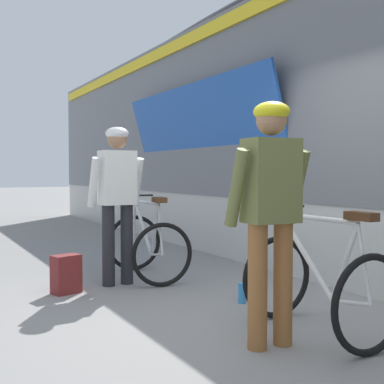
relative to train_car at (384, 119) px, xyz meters
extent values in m
plane|color=gray|center=(-3.01, -1.24, -1.97)|extent=(80.00, 80.00, 0.00)
cube|color=#B7B7B2|center=(0.00, 0.00, -1.52)|extent=(2.97, 20.01, 0.90)
cube|color=#2356B2|center=(-1.52, 2.33, -0.17)|extent=(0.48, 4.32, 1.65)
cylinder|color=#232328|center=(-3.59, 0.68, -1.52)|extent=(0.14, 0.14, 0.90)
cylinder|color=#232328|center=(-3.37, 0.69, -1.52)|extent=(0.14, 0.14, 0.90)
cube|color=white|center=(-3.48, 0.69, -0.77)|extent=(0.39, 0.25, 0.60)
cylinder|color=white|center=(-3.74, 0.72, -0.82)|extent=(0.10, 0.26, 0.56)
cylinder|color=white|center=(-3.22, 0.74, -0.82)|extent=(0.10, 0.26, 0.56)
sphere|color=#9E7051|center=(-3.48, 0.69, -0.34)|extent=(0.22, 0.22, 0.22)
ellipsoid|color=white|center=(-3.48, 0.69, -0.28)|extent=(0.26, 0.28, 0.14)
cylinder|color=#935B2D|center=(-3.34, -1.72, -1.52)|extent=(0.14, 0.14, 0.90)
cylinder|color=#935B2D|center=(-3.12, -1.73, -1.52)|extent=(0.14, 0.14, 0.90)
cube|color=olive|center=(-3.23, -1.72, -0.77)|extent=(0.39, 0.26, 0.60)
cylinder|color=olive|center=(-3.48, -1.67, -0.82)|extent=(0.10, 0.26, 0.56)
cylinder|color=olive|center=(-2.97, -1.70, -0.82)|extent=(0.10, 0.26, 0.56)
sphere|color=#9E7051|center=(-3.23, -1.72, -0.34)|extent=(0.22, 0.22, 0.22)
ellipsoid|color=yellow|center=(-3.23, -1.72, -0.28)|extent=(0.27, 0.29, 0.14)
torus|color=black|center=(-3.00, 1.37, -1.61)|extent=(0.71, 0.11, 0.71)
torus|color=black|center=(-3.09, 0.35, -1.61)|extent=(0.71, 0.11, 0.71)
cylinder|color=silver|center=(-3.03, 1.01, -1.36)|extent=(0.10, 0.65, 0.63)
cylinder|color=silver|center=(-3.04, 0.90, -1.06)|extent=(0.11, 0.85, 0.04)
cylinder|color=silver|center=(-3.07, 0.59, -1.36)|extent=(0.06, 0.28, 0.62)
cylinder|color=silver|center=(-3.08, 0.53, -1.64)|extent=(0.06, 0.36, 0.08)
cylinder|color=silver|center=(-3.08, 0.41, -1.34)|extent=(0.04, 0.14, 0.56)
cylinder|color=silver|center=(-3.01, 1.34, -1.34)|extent=(0.04, 0.08, 0.55)
cylinder|color=black|center=(-3.01, 1.32, -1.00)|extent=(0.48, 0.06, 0.02)
cube|color=#4C2D19|center=(-3.08, 0.44, -1.01)|extent=(0.12, 0.25, 0.06)
torus|color=black|center=(-2.73, -1.18, -1.61)|extent=(0.71, 0.06, 0.71)
torus|color=black|center=(-2.74, -2.20, -1.61)|extent=(0.71, 0.06, 0.71)
cylinder|color=white|center=(-2.73, -1.54, -1.36)|extent=(0.05, 0.64, 0.63)
cylinder|color=white|center=(-2.74, -1.66, -1.06)|extent=(0.05, 0.85, 0.04)
cylinder|color=white|center=(-2.74, -1.96, -1.36)|extent=(0.04, 0.27, 0.62)
cylinder|color=white|center=(-2.74, -2.02, -1.64)|extent=(0.03, 0.36, 0.08)
cylinder|color=white|center=(-2.74, -2.14, -1.34)|extent=(0.03, 0.14, 0.56)
cylinder|color=white|center=(-2.73, -1.21, -1.34)|extent=(0.03, 0.08, 0.55)
cylinder|color=black|center=(-2.73, -1.23, -1.00)|extent=(0.48, 0.03, 0.02)
cube|color=#4C2D19|center=(-2.74, -2.11, -1.01)|extent=(0.10, 0.24, 0.06)
cube|color=maroon|center=(-4.09, 0.58, -1.77)|extent=(0.32, 0.25, 0.40)
cylinder|color=#338CCC|center=(-2.71, -0.63, -1.87)|extent=(0.08, 0.08, 0.19)
camera|label=1|loc=(-5.44, -4.55, -0.71)|focal=46.54mm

